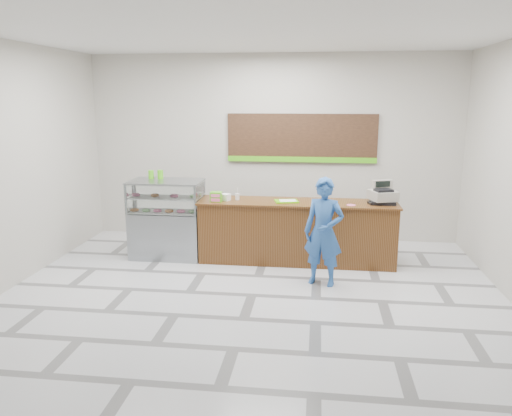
# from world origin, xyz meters

# --- Properties ---
(floor) EXTENTS (7.00, 7.00, 0.00)m
(floor) POSITION_xyz_m (0.00, 0.00, 0.00)
(floor) COLOR silver
(floor) RESTS_ON ground
(back_wall) EXTENTS (7.00, 0.00, 7.00)m
(back_wall) POSITION_xyz_m (0.00, 3.00, 1.75)
(back_wall) COLOR #BBB6AB
(back_wall) RESTS_ON floor
(ceiling) EXTENTS (7.00, 7.00, 0.00)m
(ceiling) POSITION_xyz_m (0.00, 0.00, 3.50)
(ceiling) COLOR silver
(ceiling) RESTS_ON back_wall
(sales_counter) EXTENTS (3.26, 0.76, 1.03)m
(sales_counter) POSITION_xyz_m (0.55, 1.55, 0.52)
(sales_counter) COLOR brown
(sales_counter) RESTS_ON floor
(display_case) EXTENTS (1.22, 0.72, 1.33)m
(display_case) POSITION_xyz_m (-1.67, 1.55, 0.68)
(display_case) COLOR gray
(display_case) RESTS_ON floor
(menu_board) EXTENTS (2.80, 0.06, 0.90)m
(menu_board) POSITION_xyz_m (0.55, 2.96, 1.93)
(menu_board) COLOR black
(menu_board) RESTS_ON back_wall
(cash_register) EXTENTS (0.50, 0.51, 0.36)m
(cash_register) POSITION_xyz_m (1.92, 1.58, 1.17)
(cash_register) COLOR black
(cash_register) RESTS_ON sales_counter
(card_terminal) EXTENTS (0.12, 0.18, 0.04)m
(card_terminal) POSITION_xyz_m (1.73, 1.47, 1.05)
(card_terminal) COLOR black
(card_terminal) RESTS_ON sales_counter
(serving_tray) EXTENTS (0.42, 0.35, 0.02)m
(serving_tray) POSITION_xyz_m (0.38, 1.51, 1.04)
(serving_tray) COLOR #5DD200
(serving_tray) RESTS_ON sales_counter
(napkin_box) EXTENTS (0.17, 0.17, 0.11)m
(napkin_box) POSITION_xyz_m (-0.63, 1.48, 1.09)
(napkin_box) COLOR white
(napkin_box) RESTS_ON sales_counter
(straw_cup) EXTENTS (0.07, 0.07, 0.11)m
(straw_cup) POSITION_xyz_m (-0.45, 1.56, 1.08)
(straw_cup) COLOR silver
(straw_cup) RESTS_ON sales_counter
(promo_box) EXTENTS (0.19, 0.13, 0.16)m
(promo_box) POSITION_xyz_m (-0.77, 1.37, 1.11)
(promo_box) COLOR #50C116
(promo_box) RESTS_ON sales_counter
(donut_decal) EXTENTS (0.15, 0.15, 0.00)m
(donut_decal) POSITION_xyz_m (1.41, 1.37, 1.03)
(donut_decal) COLOR pink
(donut_decal) RESTS_ON sales_counter
(green_cup_left) EXTENTS (0.09, 0.09, 0.14)m
(green_cup_left) POSITION_xyz_m (-1.98, 1.73, 1.40)
(green_cup_left) COLOR #50C116
(green_cup_left) RESTS_ON display_case
(green_cup_right) EXTENTS (0.10, 0.10, 0.15)m
(green_cup_right) POSITION_xyz_m (-1.81, 1.73, 1.41)
(green_cup_right) COLOR #50C116
(green_cup_right) RESTS_ON display_case
(customer) EXTENTS (0.66, 0.53, 1.59)m
(customer) POSITION_xyz_m (0.98, 0.57, 0.80)
(customer) COLOR #28569F
(customer) RESTS_ON floor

